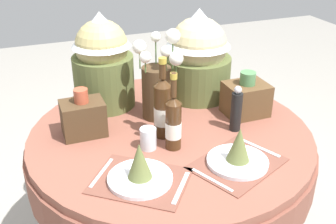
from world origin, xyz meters
The scene contains 12 objects.
dining_table centered at (0.00, 0.00, 0.65)m, with size 1.28×1.28×0.78m.
place_setting_left centered at (-0.24, -0.30, 0.83)m, with size 0.43×0.41×0.16m.
place_setting_right centered at (0.15, -0.33, 0.83)m, with size 0.42×0.38×0.16m.
flower_vase centered at (-0.01, 0.15, 0.95)m, with size 0.20×0.20×0.43m.
wine_bottle_left centered at (-0.04, -0.02, 0.91)m, with size 0.08×0.08×0.36m.
wine_bottle_centre centered at (-0.04, -0.13, 0.90)m, with size 0.07×0.07×0.33m.
tumbler_near_right centered at (-0.14, -0.10, 0.82)m, with size 0.07×0.07×0.09m, color silver.
pepper_mill centered at (0.27, -0.09, 0.88)m, with size 0.05×0.05×0.21m.
gift_tub_back_left centered at (-0.21, 0.37, 1.03)m, with size 0.29×0.29×0.47m.
gift_tub_back_right centered at (0.27, 0.31, 1.02)m, with size 0.34×0.34×0.46m.
woven_basket_side_left centered at (-0.36, 0.11, 0.86)m, with size 0.18×0.13×0.21m.
woven_basket_side_right centered at (0.39, 0.03, 0.86)m, with size 0.20×0.16×0.21m.
Camera 1 is at (-0.58, -1.49, 1.70)m, focal length 44.26 mm.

